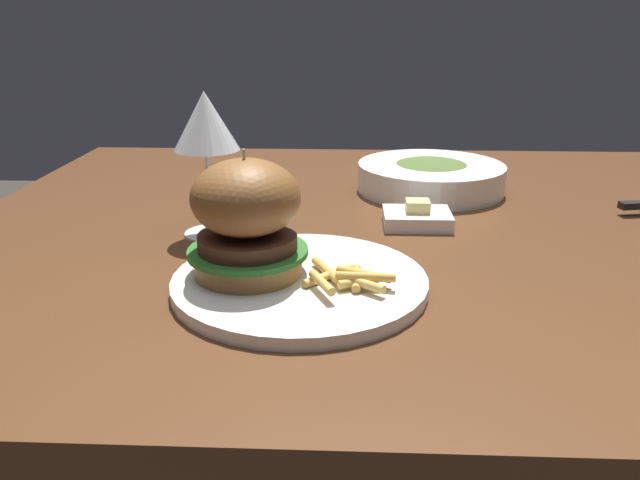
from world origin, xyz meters
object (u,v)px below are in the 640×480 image
object	(u,v)px
burger_sandwich	(247,218)
butter_dish	(417,217)
wine_glass	(206,126)
main_plate	(300,282)
soup_bowl	(431,176)

from	to	relation	value
burger_sandwich	butter_dish	distance (m)	0.30
burger_sandwich	wine_glass	distance (m)	0.19
main_plate	butter_dish	size ratio (longest dim) A/B	2.94
burger_sandwich	wine_glass	size ratio (longest dim) A/B	0.72
main_plate	soup_bowl	size ratio (longest dim) A/B	1.13
butter_dish	wine_glass	bearing A→B (deg)	-169.43
main_plate	burger_sandwich	world-z (taller)	burger_sandwich
butter_dish	soup_bowl	bearing A→B (deg)	77.57
main_plate	butter_dish	distance (m)	0.26
burger_sandwich	main_plate	bearing A→B (deg)	-6.22
wine_glass	butter_dish	world-z (taller)	wine_glass
soup_bowl	main_plate	bearing A→B (deg)	-114.98
main_plate	wine_glass	distance (m)	0.25
wine_glass	burger_sandwich	bearing A→B (deg)	-65.33
burger_sandwich	soup_bowl	distance (m)	0.46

